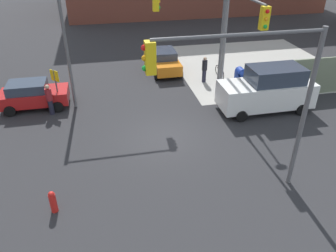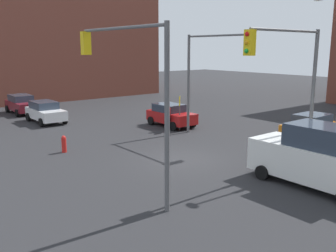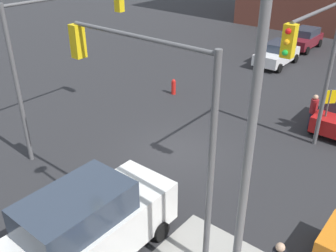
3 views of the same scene
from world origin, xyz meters
name	(u,v)px [view 1 (image 1 of 3)]	position (x,y,z in m)	size (l,w,h in m)	color
ground_plane	(163,137)	(0.00, 0.00, 0.00)	(120.00, 120.00, 0.00)	#28282B
sidewalk_corner	(252,65)	(9.00, 9.00, 0.01)	(12.00, 12.00, 0.01)	#9E9B93
traffic_signal_nw_corner	(102,27)	(-2.45, 4.50, 4.62)	(5.38, 0.36, 6.50)	#59595B
traffic_signal_se_corner	(250,85)	(2.15, -4.50, 4.67)	(6.09, 0.36, 6.50)	#59595B
traffic_signal_ne_corner	(236,30)	(4.50, 2.51, 4.62)	(0.36, 5.24, 6.50)	#59595B
street_lamp_corner	(229,16)	(5.18, 5.43, 4.70)	(0.56, 2.68, 8.00)	slate
warning_sign_two_way	(56,82)	(-5.40, 4.51, 1.64)	(0.48, 0.48, 2.40)	#4C4C4C
mailbox_blue	(240,77)	(6.20, 5.00, 0.76)	(0.56, 0.64, 1.43)	navy
fire_hydrant	(53,201)	(-5.00, -4.20, 0.49)	(0.26, 0.26, 0.94)	red
hatchback_orange	(165,61)	(1.89, 8.95, 0.84)	(2.02, 3.82, 1.62)	orange
coupe_red	(33,94)	(-6.86, 4.90, 0.84)	(3.86, 2.02, 1.62)	#B21919
van_white_delivery	(268,90)	(6.52, 1.80, 1.28)	(5.40, 2.32, 2.62)	white
pedestrian_crossing	(49,99)	(-5.80, 3.80, 0.96)	(0.36, 0.36, 1.83)	maroon
pedestrian_waiting	(204,69)	(4.20, 6.50, 0.95)	(0.36, 0.36, 1.81)	black
bicycle_leaning_on_fence	(220,72)	(5.60, 7.20, 0.35)	(0.05, 1.75, 0.97)	black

